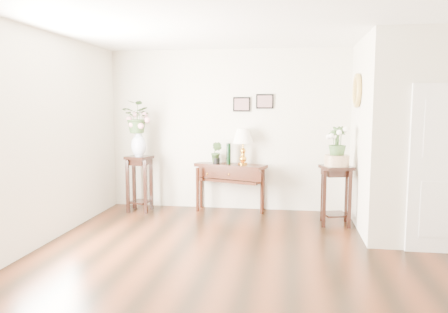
% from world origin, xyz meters
% --- Properties ---
extents(floor, '(6.00, 5.50, 0.02)m').
position_xyz_m(floor, '(0.00, 0.00, 0.00)').
color(floor, '#48200E').
rests_on(floor, ground).
extents(ceiling, '(6.00, 5.50, 0.02)m').
position_xyz_m(ceiling, '(0.00, 0.00, 2.80)').
color(ceiling, white).
rests_on(ceiling, ground).
extents(wall_back, '(6.00, 0.02, 2.80)m').
position_xyz_m(wall_back, '(0.00, 2.75, 1.40)').
color(wall_back, beige).
rests_on(wall_back, ground).
extents(wall_front, '(6.00, 0.02, 2.80)m').
position_xyz_m(wall_front, '(0.00, -2.75, 1.40)').
color(wall_front, beige).
rests_on(wall_front, ground).
extents(wall_left, '(0.02, 5.50, 2.80)m').
position_xyz_m(wall_left, '(-3.00, 0.00, 1.40)').
color(wall_left, beige).
rests_on(wall_left, ground).
extents(partition, '(1.80, 1.95, 2.80)m').
position_xyz_m(partition, '(2.10, 1.77, 1.40)').
color(partition, beige).
rests_on(partition, floor).
extents(door, '(0.90, 0.05, 2.10)m').
position_xyz_m(door, '(2.10, 0.78, 1.05)').
color(door, white).
rests_on(door, floor).
extents(art_print_left, '(0.30, 0.02, 0.25)m').
position_xyz_m(art_print_left, '(-0.65, 2.73, 1.85)').
color(art_print_left, black).
rests_on(art_print_left, wall_back).
extents(art_print_right, '(0.30, 0.02, 0.25)m').
position_xyz_m(art_print_right, '(-0.25, 2.73, 1.90)').
color(art_print_right, black).
rests_on(art_print_right, wall_back).
extents(wall_ornament, '(0.07, 0.51, 0.51)m').
position_xyz_m(wall_ornament, '(1.16, 1.90, 2.05)').
color(wall_ornament, '#B49643').
rests_on(wall_ornament, partition).
extents(console_table, '(1.30, 0.79, 0.82)m').
position_xyz_m(console_table, '(-0.82, 2.57, 0.41)').
color(console_table, '#41190E').
rests_on(console_table, floor).
extents(table_lamp, '(0.41, 0.41, 0.62)m').
position_xyz_m(table_lamp, '(-0.61, 2.57, 1.17)').
color(table_lamp, gold).
rests_on(table_lamp, console_table).
extents(green_vase, '(0.07, 0.07, 0.36)m').
position_xyz_m(green_vase, '(-0.86, 2.57, 0.99)').
color(green_vase, black).
rests_on(green_vase, console_table).
extents(potted_plant, '(0.25, 0.23, 0.36)m').
position_xyz_m(potted_plant, '(-1.07, 2.57, 1.01)').
color(potted_plant, '#335227').
rests_on(potted_plant, console_table).
extents(plant_stand_a, '(0.46, 0.46, 0.96)m').
position_xyz_m(plant_stand_a, '(-2.38, 2.31, 0.48)').
color(plant_stand_a, black).
rests_on(plant_stand_a, floor).
extents(porcelain_vase, '(0.31, 0.31, 0.44)m').
position_xyz_m(porcelain_vase, '(-2.38, 2.31, 1.19)').
color(porcelain_vase, silver).
rests_on(porcelain_vase, plant_stand_a).
extents(lily_arrangement, '(0.61, 0.57, 0.56)m').
position_xyz_m(lily_arrangement, '(-2.38, 2.31, 1.64)').
color(lily_arrangement, '#335227').
rests_on(lily_arrangement, porcelain_vase).
extents(plant_stand_b, '(0.53, 0.53, 0.91)m').
position_xyz_m(plant_stand_b, '(0.90, 1.91, 0.46)').
color(plant_stand_b, black).
rests_on(plant_stand_b, floor).
extents(ceramic_bowl, '(0.39, 0.39, 0.17)m').
position_xyz_m(ceramic_bowl, '(0.90, 1.91, 0.99)').
color(ceramic_bowl, '#C8B08B').
rests_on(ceramic_bowl, plant_stand_b).
extents(narcissus, '(0.34, 0.34, 0.48)m').
position_xyz_m(narcissus, '(0.90, 1.91, 1.28)').
color(narcissus, '#335227').
rests_on(narcissus, ceramic_bowl).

